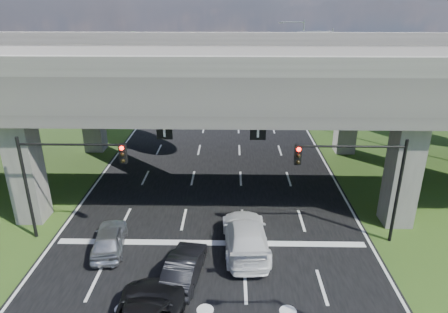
{
  "coord_description": "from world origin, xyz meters",
  "views": [
    {
      "loc": [
        1.1,
        -15.22,
        12.68
      ],
      "look_at": [
        0.62,
        8.42,
        3.23
      ],
      "focal_mm": 32.0,
      "sensor_mm": 36.0,
      "label": 1
    }
  ],
  "objects_px": {
    "streetlight_beyond": "(299,52)",
    "car_white": "(245,236)",
    "signal_right": "(360,172)",
    "streetlight_far": "(325,73)",
    "car_silver": "(109,238)",
    "signal_left": "(63,170)",
    "car_dark": "(184,267)"
  },
  "relations": [
    {
      "from": "signal_left",
      "to": "streetlight_beyond",
      "type": "height_order",
      "value": "streetlight_beyond"
    },
    {
      "from": "signal_right",
      "to": "car_white",
      "type": "distance_m",
      "value": 6.88
    },
    {
      "from": "car_silver",
      "to": "streetlight_beyond",
      "type": "bearing_deg",
      "value": -120.59
    },
    {
      "from": "signal_left",
      "to": "car_dark",
      "type": "relative_size",
      "value": 1.45
    },
    {
      "from": "signal_right",
      "to": "car_silver",
      "type": "distance_m",
      "value": 13.72
    },
    {
      "from": "streetlight_beyond",
      "to": "car_white",
      "type": "xyz_separation_m",
      "value": [
        -8.22,
        -37.0,
        -5.0
      ]
    },
    {
      "from": "signal_left",
      "to": "streetlight_beyond",
      "type": "relative_size",
      "value": 0.6
    },
    {
      "from": "car_dark",
      "to": "signal_right",
      "type": "bearing_deg",
      "value": -150.79
    },
    {
      "from": "streetlight_far",
      "to": "streetlight_beyond",
      "type": "relative_size",
      "value": 1.0
    },
    {
      "from": "streetlight_beyond",
      "to": "car_silver",
      "type": "height_order",
      "value": "streetlight_beyond"
    },
    {
      "from": "signal_left",
      "to": "car_silver",
      "type": "xyz_separation_m",
      "value": [
        2.42,
        -1.14,
        -3.48
      ]
    },
    {
      "from": "streetlight_beyond",
      "to": "car_dark",
      "type": "relative_size",
      "value": 2.42
    },
    {
      "from": "streetlight_beyond",
      "to": "car_white",
      "type": "relative_size",
      "value": 1.77
    },
    {
      "from": "streetlight_beyond",
      "to": "car_silver",
      "type": "distance_m",
      "value": 40.62
    },
    {
      "from": "streetlight_beyond",
      "to": "car_dark",
      "type": "xyz_separation_m",
      "value": [
        -11.22,
        -39.54,
        -5.14
      ]
    },
    {
      "from": "signal_right",
      "to": "signal_left",
      "type": "relative_size",
      "value": 1.0
    },
    {
      "from": "car_silver",
      "to": "signal_right",
      "type": "bearing_deg",
      "value": 176.96
    },
    {
      "from": "car_dark",
      "to": "car_silver",
      "type": "bearing_deg",
      "value": -20.72
    },
    {
      "from": "signal_left",
      "to": "streetlight_beyond",
      "type": "distance_m",
      "value": 40.3
    },
    {
      "from": "car_dark",
      "to": "car_white",
      "type": "relative_size",
      "value": 0.73
    },
    {
      "from": "signal_right",
      "to": "streetlight_far",
      "type": "xyz_separation_m",
      "value": [
        2.27,
        20.06,
        1.66
      ]
    },
    {
      "from": "streetlight_far",
      "to": "car_dark",
      "type": "distance_m",
      "value": 26.58
    },
    {
      "from": "signal_left",
      "to": "streetlight_far",
      "type": "relative_size",
      "value": 0.6
    },
    {
      "from": "signal_left",
      "to": "car_dark",
      "type": "height_order",
      "value": "signal_left"
    },
    {
      "from": "car_white",
      "to": "signal_left",
      "type": "bearing_deg",
      "value": -9.16
    },
    {
      "from": "signal_right",
      "to": "streetlight_far",
      "type": "relative_size",
      "value": 0.6
    },
    {
      "from": "car_silver",
      "to": "car_dark",
      "type": "bearing_deg",
      "value": 143.33
    },
    {
      "from": "streetlight_far",
      "to": "car_dark",
      "type": "relative_size",
      "value": 2.42
    },
    {
      "from": "streetlight_far",
      "to": "car_white",
      "type": "xyz_separation_m",
      "value": [
        -8.22,
        -21.0,
        -5.0
      ]
    },
    {
      "from": "signal_left",
      "to": "streetlight_far",
      "type": "distance_m",
      "value": 26.95
    },
    {
      "from": "car_dark",
      "to": "streetlight_far",
      "type": "bearing_deg",
      "value": -107.52
    },
    {
      "from": "streetlight_beyond",
      "to": "signal_left",
      "type": "bearing_deg",
      "value": -116.43
    }
  ]
}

